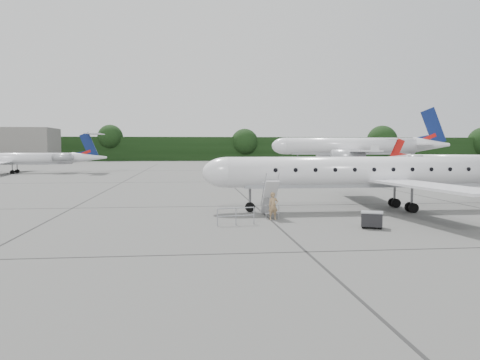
{
  "coord_description": "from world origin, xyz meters",
  "views": [
    {
      "loc": [
        -11.42,
        -29.61,
        4.49
      ],
      "look_at": [
        -8.06,
        1.48,
        2.3
      ],
      "focal_mm": 35.0,
      "sensor_mm": 36.0,
      "label": 1
    }
  ],
  "objects": [
    {
      "name": "safety_railing",
      "position": [
        -8.78,
        -3.02,
        0.5
      ],
      "size": [
        2.17,
        0.52,
        1.0
      ],
      "primitive_type": null,
      "rotation": [
        0.0,
        0.0,
        0.2
      ],
      "color": "#979AA0",
      "rests_on": "ground"
    },
    {
      "name": "airstair",
      "position": [
        -6.27,
        0.13,
        1.2
      ],
      "size": [
        0.86,
        2.32,
        2.39
      ],
      "primitive_type": null,
      "rotation": [
        0.0,
        0.0,
        -0.0
      ],
      "color": "silver",
      "rests_on": "ground"
    },
    {
      "name": "passenger",
      "position": [
        -6.28,
        -1.18,
        0.85
      ],
      "size": [
        0.67,
        0.49,
        1.71
      ],
      "primitive_type": "imported",
      "rotation": [
        0.0,
        0.0,
        0.14
      ],
      "color": "#977752",
      "rests_on": "ground"
    },
    {
      "name": "treeline",
      "position": [
        0.0,
        130.0,
        4.0
      ],
      "size": [
        260.0,
        4.0,
        8.0
      ],
      "primitive_type": "cube",
      "color": "black",
      "rests_on": "ground"
    },
    {
      "name": "baggage_cart",
      "position": [
        -1.36,
        -4.81,
        0.49
      ],
      "size": [
        1.4,
        1.29,
        0.98
      ],
      "primitive_type": null,
      "rotation": [
        0.0,
        0.0,
        -0.4
      ],
      "color": "black",
      "rests_on": "ground"
    },
    {
      "name": "bg_regional_left",
      "position": [
        -42.39,
        54.49,
        3.53
      ],
      "size": [
        27.74,
        20.52,
        7.07
      ],
      "primitive_type": null,
      "rotation": [
        0.0,
        0.0,
        0.04
      ],
      "color": "silver",
      "rests_on": "ground"
    },
    {
      "name": "bg_regional_right",
      "position": [
        39.57,
        52.99,
        3.11
      ],
      "size": [
        29.22,
        27.22,
        6.23
      ],
      "primitive_type": null,
      "rotation": [
        0.0,
        0.0,
        2.57
      ],
      "color": "silver",
      "rests_on": "ground"
    },
    {
      "name": "ground",
      "position": [
        0.0,
        0.0,
        0.0
      ],
      "size": [
        320.0,
        320.0,
        0.0
      ],
      "primitive_type": "plane",
      "color": "#60605D",
      "rests_on": "ground"
    },
    {
      "name": "bg_narrowbody",
      "position": [
        23.92,
        70.97,
        6.62
      ],
      "size": [
        38.67,
        29.1,
        13.24
      ],
      "primitive_type": null,
      "rotation": [
        0.0,
        0.0,
        -0.07
      ],
      "color": "silver",
      "rests_on": "ground"
    },
    {
      "name": "main_regional_jet",
      "position": [
        2.76,
        2.36,
        3.82
      ],
      "size": [
        29.88,
        21.58,
        7.64
      ],
      "primitive_type": null,
      "rotation": [
        0.0,
        0.0,
        -0.0
      ],
      "color": "silver",
      "rests_on": "ground"
    }
  ]
}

